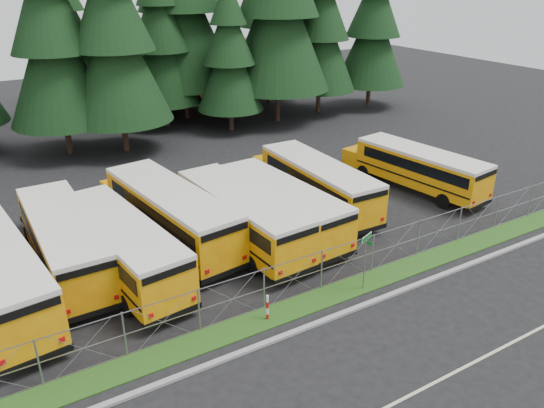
{
  "coord_description": "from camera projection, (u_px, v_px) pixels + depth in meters",
  "views": [
    {
      "loc": [
        -13.51,
        -17.52,
        13.47
      ],
      "look_at": [
        -0.61,
        4.0,
        2.25
      ],
      "focal_mm": 35.0,
      "sensor_mm": 36.0,
      "label": 1
    }
  ],
  "objects": [
    {
      "name": "ground",
      "position": [
        325.0,
        273.0,
        25.56
      ],
      "size": [
        120.0,
        120.0,
        0.0
      ],
      "primitive_type": "plane",
      "color": "black",
      "rests_on": "ground"
    },
    {
      "name": "curb",
      "position": [
        368.0,
        304.0,
        23.11
      ],
      "size": [
        50.0,
        0.25,
        0.12
      ],
      "primitive_type": "cube",
      "color": "gray",
      "rests_on": "ground"
    },
    {
      "name": "grass_verge",
      "position": [
        347.0,
        289.0,
        24.22
      ],
      "size": [
        50.0,
        1.4,
        0.06
      ],
      "primitive_type": "cube",
      "color": "#173F12",
      "rests_on": "ground"
    },
    {
      "name": "road_lane_line",
      "position": [
        455.0,
        372.0,
        19.3
      ],
      "size": [
        50.0,
        0.12,
        0.01
      ],
      "primitive_type": "cube",
      "color": "beige",
      "rests_on": "ground"
    },
    {
      "name": "chainlink_fence",
      "position": [
        339.0,
        264.0,
        24.37
      ],
      "size": [
        44.0,
        0.1,
        2.0
      ],
      "primitive_type": null,
      "color": "gray",
      "rests_on": "ground"
    },
    {
      "name": "brick_building",
      "position": [
        156.0,
        71.0,
        58.47
      ],
      "size": [
        22.0,
        10.0,
        6.0
      ],
      "primitive_type": "cube",
      "color": "brown",
      "rests_on": "ground"
    },
    {
      "name": "bus_1",
      "position": [
        64.0,
        242.0,
        25.3
      ],
      "size": [
        2.76,
        11.3,
        2.96
      ],
      "primitive_type": null,
      "rotation": [
        0.0,
        0.0,
        0.01
      ],
      "color": "orange",
      "rests_on": "ground"
    },
    {
      "name": "bus_2",
      "position": [
        119.0,
        247.0,
        24.84
      ],
      "size": [
        4.0,
        11.53,
        2.96
      ],
      "primitive_type": null,
      "rotation": [
        0.0,
        0.0,
        0.12
      ],
      "color": "orange",
      "rests_on": "ground"
    },
    {
      "name": "bus_3",
      "position": [
        168.0,
        215.0,
        27.94
      ],
      "size": [
        4.3,
        12.15,
        3.12
      ],
      "primitive_type": null,
      "rotation": [
        0.0,
        0.0,
        0.13
      ],
      "color": "orange",
      "rests_on": "ground"
    },
    {
      "name": "bus_4",
      "position": [
        238.0,
        217.0,
        27.86
      ],
      "size": [
        3.42,
        11.41,
        2.95
      ],
      "primitive_type": null,
      "rotation": [
        0.0,
        0.0,
        0.07
      ],
      "color": "orange",
      "rests_on": "ground"
    },
    {
      "name": "bus_5",
      "position": [
        278.0,
        207.0,
        29.14
      ],
      "size": [
        3.36,
        11.07,
        2.86
      ],
      "primitive_type": null,
      "rotation": [
        0.0,
        0.0,
        0.07
      ],
      "color": "orange",
      "rests_on": "ground"
    },
    {
      "name": "bus_6",
      "position": [
        315.0,
        184.0,
        32.15
      ],
      "size": [
        2.81,
        11.15,
        2.91
      ],
      "primitive_type": null,
      "rotation": [
        0.0,
        0.0,
        -0.02
      ],
      "color": "orange",
      "rests_on": "ground"
    },
    {
      "name": "bus_east",
      "position": [
        415.0,
        169.0,
        34.67
      ],
      "size": [
        3.93,
        10.83,
        2.78
      ],
      "primitive_type": null,
      "rotation": [
        0.0,
        0.0,
        0.14
      ],
      "color": "orange",
      "rests_on": "ground"
    },
    {
      "name": "street_sign",
      "position": [
        366.0,
        250.0,
        23.43
      ],
      "size": [
        0.79,
        0.52,
        2.81
      ],
      "color": "gray",
      "rests_on": "ground"
    },
    {
      "name": "striped_bollard",
      "position": [
        267.0,
        308.0,
        21.91
      ],
      "size": [
        0.11,
        0.11,
        1.2
      ],
      "primitive_type": "cylinder",
      "color": "#B20C0C",
      "rests_on": "ground"
    },
    {
      "name": "conifer_3",
      "position": [
        53.0,
        41.0,
        38.53
      ],
      "size": [
        7.75,
        7.75,
        17.13
      ],
      "primitive_type": null,
      "color": "black",
      "rests_on": "ground"
    },
    {
      "name": "conifer_4",
      "position": [
        114.0,
        39.0,
        39.05
      ],
      "size": [
        7.85,
        7.85,
        17.36
      ],
      "primitive_type": null,
      "color": "black",
      "rests_on": "ground"
    },
    {
      "name": "conifer_5",
      "position": [
        160.0,
        42.0,
        46.39
      ],
      "size": [
        6.76,
        6.76,
        14.96
      ],
      "primitive_type": null,
      "color": "black",
      "rests_on": "ground"
    },
    {
      "name": "conifer_6",
      "position": [
        229.0,
        57.0,
        45.44
      ],
      "size": [
        5.86,
        5.86,
        12.96
      ],
      "primitive_type": null,
      "color": "black",
      "rests_on": "ground"
    },
    {
      "name": "conifer_7",
      "position": [
        278.0,
        4.0,
        46.64
      ],
      "size": [
        9.52,
        9.52,
        21.06
      ],
      "primitive_type": null,
      "color": "black",
      "rests_on": "ground"
    },
    {
      "name": "conifer_8",
      "position": [
        321.0,
        31.0,
        50.79
      ],
      "size": [
        7.14,
        7.14,
        15.79
      ],
      "primitive_type": null,
      "color": "black",
      "rests_on": "ground"
    },
    {
      "name": "conifer_9",
      "position": [
        373.0,
        28.0,
        53.11
      ],
      "size": [
        7.14,
        7.14,
        15.79
      ],
      "primitive_type": null,
      "color": "black",
      "rests_on": "ground"
    },
    {
      "name": "conifer_11",
      "position": [
        69.0,
        45.0,
        47.74
      ],
      "size": [
        6.43,
        6.43,
        14.22
      ],
      "primitive_type": null,
      "color": "black",
      "rests_on": "ground"
    },
    {
      "name": "conifer_13",
      "position": [
        268.0,
        18.0,
        54.17
      ],
      "size": [
        7.91,
        7.91,
        17.5
      ],
      "primitive_type": null,
      "color": "black",
      "rests_on": "ground"
    }
  ]
}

